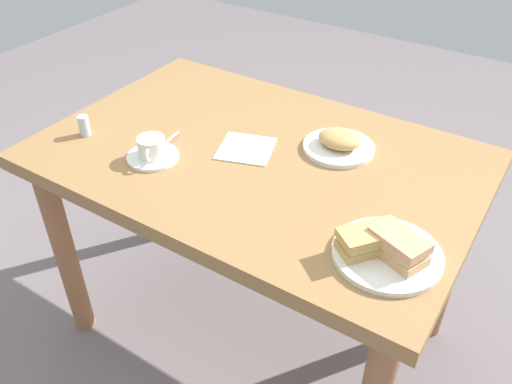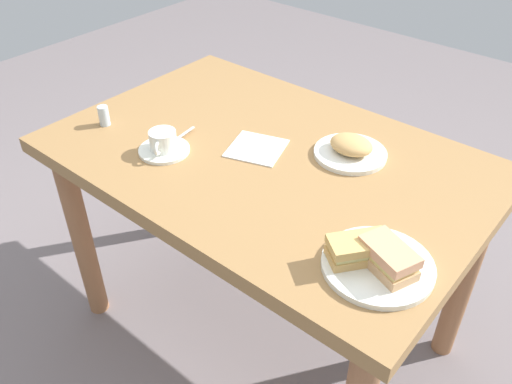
# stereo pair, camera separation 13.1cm
# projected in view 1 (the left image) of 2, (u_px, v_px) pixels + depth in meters

# --- Properties ---
(ground_plane) EXTENTS (6.00, 6.00, 0.00)m
(ground_plane) POSITION_uv_depth(u_px,v_px,m) (256.00, 326.00, 1.96)
(ground_plane) COLOR slate
(dining_table) EXTENTS (1.23, 0.81, 0.76)m
(dining_table) POSITION_uv_depth(u_px,v_px,m) (257.00, 184.00, 1.57)
(dining_table) COLOR olive
(dining_table) RESTS_ON ground_plane
(sandwich_plate) EXTENTS (0.24, 0.24, 0.01)m
(sandwich_plate) POSITION_uv_depth(u_px,v_px,m) (387.00, 254.00, 1.17)
(sandwich_plate) COLOR white
(sandwich_plate) RESTS_ON dining_table
(sandwich_front) EXTENTS (0.14, 0.11, 0.06)m
(sandwich_front) POSITION_uv_depth(u_px,v_px,m) (398.00, 246.00, 1.14)
(sandwich_front) COLOR tan
(sandwich_front) RESTS_ON sandwich_plate
(sandwich_back) EXTENTS (0.13, 0.14, 0.05)m
(sandwich_back) POSITION_uv_depth(u_px,v_px,m) (368.00, 240.00, 1.16)
(sandwich_back) COLOR tan
(sandwich_back) RESTS_ON sandwich_plate
(coffee_saucer) EXTENTS (0.15, 0.15, 0.01)m
(coffee_saucer) POSITION_uv_depth(u_px,v_px,m) (153.00, 157.00, 1.48)
(coffee_saucer) COLOR white
(coffee_saucer) RESTS_ON dining_table
(coffee_cup) EXTENTS (0.08, 0.10, 0.06)m
(coffee_cup) POSITION_uv_depth(u_px,v_px,m) (151.00, 147.00, 1.46)
(coffee_cup) COLOR white
(coffee_cup) RESTS_ON coffee_saucer
(spoon) EXTENTS (0.03, 0.10, 0.01)m
(spoon) POSITION_uv_depth(u_px,v_px,m) (167.00, 142.00, 1.53)
(spoon) COLOR silver
(spoon) RESTS_ON coffee_saucer
(side_plate) EXTENTS (0.20, 0.20, 0.01)m
(side_plate) POSITION_uv_depth(u_px,v_px,m) (339.00, 147.00, 1.52)
(side_plate) COLOR white
(side_plate) RESTS_ON dining_table
(side_food_pile) EXTENTS (0.12, 0.10, 0.04)m
(side_food_pile) POSITION_uv_depth(u_px,v_px,m) (340.00, 139.00, 1.50)
(side_food_pile) COLOR tan
(side_food_pile) RESTS_ON side_plate
(napkin) EXTENTS (0.19, 0.19, 0.00)m
(napkin) POSITION_uv_depth(u_px,v_px,m) (245.00, 149.00, 1.52)
(napkin) COLOR white
(napkin) RESTS_ON dining_table
(salt_shaker) EXTENTS (0.03, 0.03, 0.06)m
(salt_shaker) POSITION_uv_depth(u_px,v_px,m) (84.00, 126.00, 1.57)
(salt_shaker) COLOR silver
(salt_shaker) RESTS_ON dining_table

